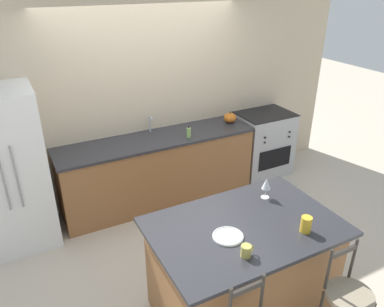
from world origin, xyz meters
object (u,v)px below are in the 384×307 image
Objects in this scene: refrigerator at (9,171)px; coffee_mug at (246,251)px; bar_stool_far at (346,306)px; wine_glass at (266,184)px; pumpkin_decoration at (230,118)px; dinner_plate at (228,236)px; soap_bottle at (189,132)px; oven_range at (263,143)px; tumbler_cup at (306,224)px.

refrigerator reaches higher than coffee_mug.
refrigerator is 1.70× the size of bar_stool_far.
wine_glass is at bearing -40.20° from refrigerator.
coffee_mug is 0.63× the size of pumpkin_decoration.
pumpkin_decoration is (1.40, 2.16, 0.04)m from dinner_plate.
soap_bottle is (0.03, 1.62, -0.10)m from wine_glass.
wine_glass is 1.28× the size of soap_bottle.
wine_glass is (-1.39, -1.81, 0.61)m from oven_range.
coffee_mug reaches higher than dinner_plate.
coffee_mug is (-0.61, -0.57, -0.10)m from wine_glass.
coffee_mug is (1.46, -2.33, 0.09)m from refrigerator.
tumbler_cup is at bearing 94.39° from bar_stool_far.
soap_bottle is (-0.75, -0.21, -0.00)m from pumpkin_decoration.
pumpkin_decoration is (0.81, 2.38, -0.02)m from tumbler_cup.
pumpkin_decoration is (1.40, 2.40, -0.00)m from coffee_mug.
pumpkin_decoration is at bearing 71.26° from tumbler_cup.
dinner_plate is 1.81× the size of tumbler_cup.
dinner_plate is at bearing -108.29° from soap_bottle.
refrigerator is 3.49m from bar_stool_far.
oven_range is (3.46, 0.06, -0.42)m from refrigerator.
soap_bottle is (-1.36, -0.19, 0.51)m from oven_range.
refrigerator is at bearing 176.53° from soap_bottle.
coffee_mug is at bearing -130.01° from oven_range.
tumbler_cup is (-1.41, -2.37, 0.53)m from oven_range.
oven_range is 5.55× the size of pumpkin_decoration.
soap_bottle is at bearing -164.75° from pumpkin_decoration.
wine_glass reaches higher than dinner_plate.
pumpkin_decoration is at bearing 57.06° from dinner_plate.
oven_range is at bearing 1.00° from refrigerator.
pumpkin_decoration and soap_bottle have the same top height.
dinner_plate is 1.20× the size of wine_glass.
refrigerator is 10.35× the size of pumpkin_decoration.
soap_bottle is (0.06, 2.18, -0.02)m from tumbler_cup.
bar_stool_far is at bearing -90.41° from soap_bottle.
wine_glass reaches higher than oven_range.
dinner_plate is at bearing -133.10° from oven_range.
pumpkin_decoration is at bearing 74.88° from bar_stool_far.
tumbler_cup is at bearing -20.73° from dinner_plate.
soap_bottle is at bearing 88.55° from tumbler_cup.
pumpkin_decoration is at bearing 178.38° from oven_range.
pumpkin_decoration is (2.86, 0.08, 0.09)m from refrigerator.
bar_stool_far is 7.82× the size of tumbler_cup.
oven_range is at bearing 52.51° from wine_glass.
wine_glass reaches higher than coffee_mug.
bar_stool_far is 1.02m from dinner_plate.
soap_bottle is (2.10, -0.13, 0.09)m from refrigerator.
wine_glass is 1.51× the size of tumbler_cup.
oven_range is 0.79m from pumpkin_decoration.
dinner_plate is 2.06m from soap_bottle.
coffee_mug reaches higher than oven_range.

